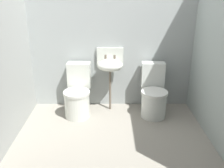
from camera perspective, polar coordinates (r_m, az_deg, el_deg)
name	(u,v)px	position (r m, az deg, el deg)	size (l,w,h in m)	color
ground_plane	(112,144)	(3.34, 0.03, -13.70)	(2.97, 2.65, 0.08)	gray
wall_back	(112,40)	(3.99, -0.09, 10.01)	(2.97, 0.10, 2.18)	#9BA2A0
toilet_left	(78,95)	(3.87, -7.86, -2.54)	(0.42, 0.61, 0.78)	silver
toilet_right	(153,95)	(3.90, 9.49, -2.49)	(0.42, 0.60, 0.78)	silver
sink	(110,65)	(3.87, -0.44, 4.47)	(0.42, 0.35, 0.99)	#695C4F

